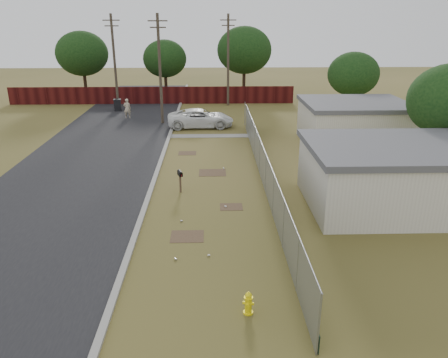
{
  "coord_description": "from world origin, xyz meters",
  "views": [
    {
      "loc": [
        0.29,
        -21.47,
        8.74
      ],
      "look_at": [
        0.87,
        -1.03,
        1.1
      ],
      "focal_mm": 35.0,
      "sensor_mm": 36.0,
      "label": 1
    }
  ],
  "objects_px": {
    "pickup_truck": "(201,118)",
    "trash_bin": "(118,105)",
    "fire_hydrant": "(248,303)",
    "mailbox": "(180,175)",
    "pedestrian": "(127,108)"
  },
  "relations": [
    {
      "from": "mailbox",
      "to": "pickup_truck",
      "type": "height_order",
      "value": "pickup_truck"
    },
    {
      "from": "mailbox",
      "to": "pedestrian",
      "type": "xyz_separation_m",
      "value": [
        -5.98,
        18.06,
        -0.05
      ]
    },
    {
      "from": "pedestrian",
      "to": "trash_bin",
      "type": "xyz_separation_m",
      "value": [
        -1.57,
        3.4,
        -0.31
      ]
    },
    {
      "from": "pickup_truck",
      "to": "trash_bin",
      "type": "xyz_separation_m",
      "value": [
        -8.31,
        7.01,
        -0.18
      ]
    },
    {
      "from": "trash_bin",
      "to": "pickup_truck",
      "type": "bearing_deg",
      "value": -40.13
    },
    {
      "from": "pedestrian",
      "to": "pickup_truck",
      "type": "bearing_deg",
      "value": 146.32
    },
    {
      "from": "pedestrian",
      "to": "trash_bin",
      "type": "height_order",
      "value": "pedestrian"
    },
    {
      "from": "mailbox",
      "to": "pickup_truck",
      "type": "relative_size",
      "value": 0.22
    },
    {
      "from": "fire_hydrant",
      "to": "trash_bin",
      "type": "xyz_separation_m",
      "value": [
        -10.32,
        31.62,
        0.21
      ]
    },
    {
      "from": "pickup_truck",
      "to": "pedestrian",
      "type": "distance_m",
      "value": 7.65
    },
    {
      "from": "fire_hydrant",
      "to": "pickup_truck",
      "type": "xyz_separation_m",
      "value": [
        -2.01,
        24.61,
        0.39
      ]
    },
    {
      "from": "pickup_truck",
      "to": "pedestrian",
      "type": "height_order",
      "value": "pedestrian"
    },
    {
      "from": "mailbox",
      "to": "pedestrian",
      "type": "relative_size",
      "value": 0.67
    },
    {
      "from": "pedestrian",
      "to": "trash_bin",
      "type": "relative_size",
      "value": 1.57
    },
    {
      "from": "trash_bin",
      "to": "fire_hydrant",
      "type": "bearing_deg",
      "value": -71.92
    }
  ]
}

